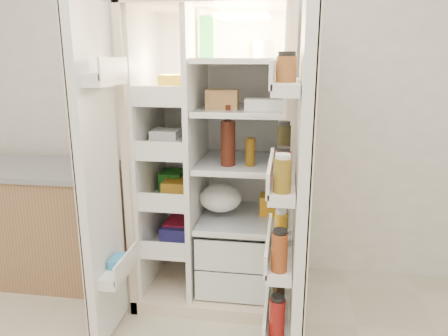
# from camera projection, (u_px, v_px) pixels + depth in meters

# --- Properties ---
(wall_back) EXTENTS (4.00, 0.02, 2.70)m
(wall_back) POSITION_uv_depth(u_px,v_px,m) (221.00, 79.00, 2.86)
(wall_back) COLOR white
(wall_back) RESTS_ON floor
(refrigerator) EXTENTS (0.92, 0.70, 1.80)m
(refrigerator) POSITION_uv_depth(u_px,v_px,m) (219.00, 180.00, 2.68)
(refrigerator) COLOR beige
(refrigerator) RESTS_ON floor
(freezer_door) EXTENTS (0.15, 0.40, 1.72)m
(freezer_door) POSITION_uv_depth(u_px,v_px,m) (100.00, 182.00, 2.14)
(freezer_door) COLOR white
(freezer_door) RESTS_ON floor
(fridge_door) EXTENTS (0.17, 0.58, 1.72)m
(fridge_door) POSITION_uv_depth(u_px,v_px,m) (297.00, 200.00, 1.91)
(fridge_door) COLOR white
(fridge_door) RESTS_ON floor
(kitchen_counter) EXTENTS (1.09, 0.58, 0.79)m
(kitchen_counter) POSITION_uv_depth(u_px,v_px,m) (36.00, 221.00, 2.93)
(kitchen_counter) COLOR #9C704E
(kitchen_counter) RESTS_ON floor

